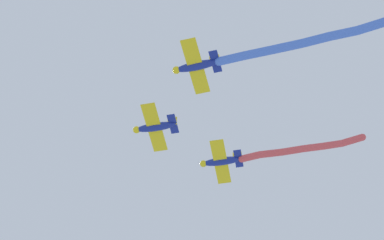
# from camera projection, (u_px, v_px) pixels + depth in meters

# --- Properties ---
(airplane_lead) EXTENTS (6.82, 5.31, 1.73)m
(airplane_lead) POSITION_uv_depth(u_px,v_px,m) (155.00, 127.00, 69.20)
(airplane_lead) COLOR navy
(airplane_left_wing) EXTENTS (6.90, 5.35, 1.73)m
(airplane_left_wing) POSITION_uv_depth(u_px,v_px,m) (196.00, 66.00, 64.19)
(airplane_left_wing) COLOR navy
(smoke_trail_left_wing) EXTENTS (9.20, 26.35, 3.57)m
(smoke_trail_left_wing) POSITION_uv_depth(u_px,v_px,m) (349.00, 31.00, 60.21)
(smoke_trail_left_wing) COLOR #4C75DB
(airplane_right_wing) EXTENTS (6.80, 5.30, 1.73)m
(airplane_right_wing) POSITION_uv_depth(u_px,v_px,m) (221.00, 161.00, 72.78)
(airplane_right_wing) COLOR navy
(smoke_trail_right_wing) EXTENTS (8.24, 13.35, 2.75)m
(smoke_trail_right_wing) POSITION_uv_depth(u_px,v_px,m) (302.00, 149.00, 72.47)
(smoke_trail_right_wing) COLOR #DB4C4C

